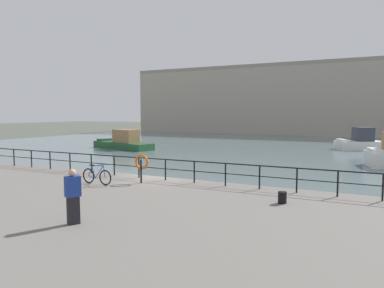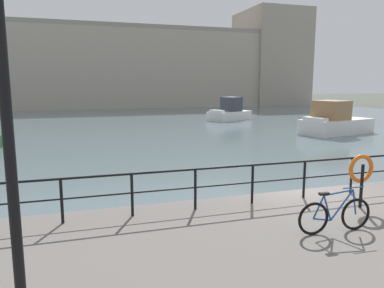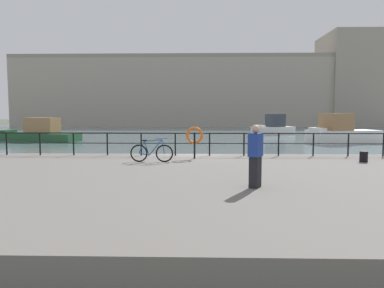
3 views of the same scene
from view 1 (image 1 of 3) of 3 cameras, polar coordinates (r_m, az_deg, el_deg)
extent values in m
plane|color=#4C5147|center=(19.26, -5.60, -7.30)|extent=(240.00, 240.00, 0.00)
cube|color=slate|center=(47.42, 13.97, -0.11)|extent=(80.00, 60.00, 0.01)
cube|color=slate|center=(14.23, -19.76, -10.49)|extent=(56.00, 13.00, 0.72)
cube|color=#A89E8E|center=(72.13, 18.35, 6.48)|extent=(69.84, 11.69, 12.58)
cube|color=gray|center=(67.19, 17.84, 12.30)|extent=(69.84, 0.60, 0.70)
cube|color=white|center=(30.42, 27.27, -0.85)|extent=(1.15, 1.97, 0.24)
cube|color=white|center=(44.03, 25.33, -0.19)|extent=(5.55, 4.47, 0.95)
cube|color=#333842|center=(44.09, 25.75, 1.43)|extent=(2.43, 2.42, 1.56)
cube|color=white|center=(43.05, 22.87, 0.59)|extent=(1.32, 1.75, 0.24)
cube|color=#23512D|center=(41.61, -11.05, -0.22)|extent=(8.69, 4.39, 0.75)
cube|color=#997047|center=(41.06, -10.56, 1.28)|extent=(3.33, 2.35, 1.47)
cube|color=#23512D|center=(44.41, -13.84, 0.69)|extent=(1.39, 1.81, 0.24)
cylinder|color=black|center=(25.47, -26.66, -1.95)|extent=(0.07, 0.07, 1.05)
cylinder|color=black|center=(24.22, -24.36, -2.20)|extent=(0.07, 0.07, 1.05)
cylinder|color=black|center=(23.01, -21.81, -2.47)|extent=(0.07, 0.07, 1.05)
cylinder|color=black|center=(21.85, -18.98, -2.76)|extent=(0.07, 0.07, 1.05)
cylinder|color=black|center=(20.75, -15.85, -3.07)|extent=(0.07, 0.07, 1.05)
cylinder|color=black|center=(19.72, -12.37, -3.41)|extent=(0.07, 0.07, 1.05)
cylinder|color=black|center=(18.77, -8.52, -3.77)|extent=(0.07, 0.07, 1.05)
cylinder|color=black|center=(17.91, -4.28, -4.15)|extent=(0.07, 0.07, 1.05)
cylinder|color=black|center=(17.16, 0.36, -4.54)|extent=(0.07, 0.07, 1.05)
cylinder|color=black|center=(16.54, 5.39, -4.92)|extent=(0.07, 0.07, 1.05)
cylinder|color=black|center=(16.05, 10.78, -5.29)|extent=(0.07, 0.07, 1.05)
cylinder|color=black|center=(15.71, 16.46, -5.63)|extent=(0.07, 0.07, 1.05)
cylinder|color=black|center=(15.53, 22.34, -5.93)|extent=(0.07, 0.07, 1.05)
cylinder|color=black|center=(15.52, 28.30, -6.16)|extent=(0.07, 0.07, 1.05)
cylinder|color=black|center=(18.70, -8.54, -2.18)|extent=(25.69, 0.06, 0.06)
cylinder|color=black|center=(18.76, -8.52, -3.62)|extent=(25.69, 0.04, 0.04)
torus|color=black|center=(17.13, -13.75, -5.26)|extent=(0.72, 0.09, 0.72)
torus|color=black|center=(17.84, -16.25, -4.91)|extent=(0.72, 0.09, 0.72)
cylinder|color=#194C8C|center=(17.34, -14.66, -4.36)|extent=(0.55, 0.06, 0.66)
cylinder|color=#194C8C|center=(17.59, -15.52, -4.36)|extent=(0.24, 0.05, 0.58)
cylinder|color=#194C8C|center=(17.36, -14.92, -3.40)|extent=(0.72, 0.06, 0.11)
cylinder|color=#194C8C|center=(17.70, -15.76, -5.11)|extent=(0.43, 0.05, 0.12)
cylinder|color=#194C8C|center=(17.73, -16.01, -4.17)|extent=(0.26, 0.05, 0.51)
cylinder|color=#194C8C|center=(17.12, -13.90, -4.32)|extent=(0.14, 0.04, 0.57)
cube|color=black|center=(17.61, -15.77, -3.28)|extent=(0.22, 0.10, 0.05)
cylinder|color=#194C8C|center=(17.10, -14.05, -3.21)|extent=(0.52, 0.04, 0.02)
cylinder|color=black|center=(13.82, 14.28, -8.32)|extent=(0.32, 0.32, 0.44)
cylinder|color=black|center=(17.30, -8.18, -4.34)|extent=(0.08, 0.08, 1.15)
torus|color=orange|center=(17.29, -8.08, -2.85)|extent=(0.75, 0.11, 0.75)
cube|color=black|center=(11.54, -18.50, -10.03)|extent=(0.37, 0.41, 0.85)
cube|color=navy|center=(11.37, -18.61, -6.45)|extent=(0.46, 0.52, 0.62)
sphere|color=tan|center=(11.30, -18.66, -4.36)|extent=(0.22, 0.22, 0.22)
camera|label=2|loc=(17.86, -41.95, 3.07)|focal=34.27mm
camera|label=3|loc=(9.65, -75.76, -6.68)|focal=34.79mm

